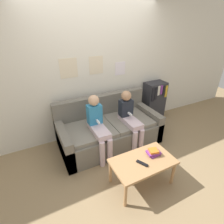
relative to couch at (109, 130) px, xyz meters
The scene contains 9 objects.
ground_plane 0.65m from the couch, 90.00° to the right, with size 10.00×10.00×0.00m, color #937A56.
wall_back 1.15m from the couch, 90.01° to the left, with size 8.00×0.06×2.60m.
couch is the anchor object (origin of this frame).
coffee_table 1.11m from the couch, 90.19° to the right, with size 0.89×0.52×0.43m.
person_left 0.50m from the couch, 144.73° to the right, with size 0.24×0.61×1.10m.
person_right 0.50m from the couch, 34.12° to the right, with size 0.24×0.61×1.06m.
tv_remote 1.17m from the couch, 92.51° to the right, with size 0.11×0.17×0.02m.
book_stack 1.11m from the couch, 79.11° to the right, with size 0.21×0.15×0.09m.
bookshelf 1.41m from the couch, 14.26° to the left, with size 0.48×0.32×0.94m.
Camera 1 is at (-1.22, -1.98, 2.19)m, focal length 28.00 mm.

